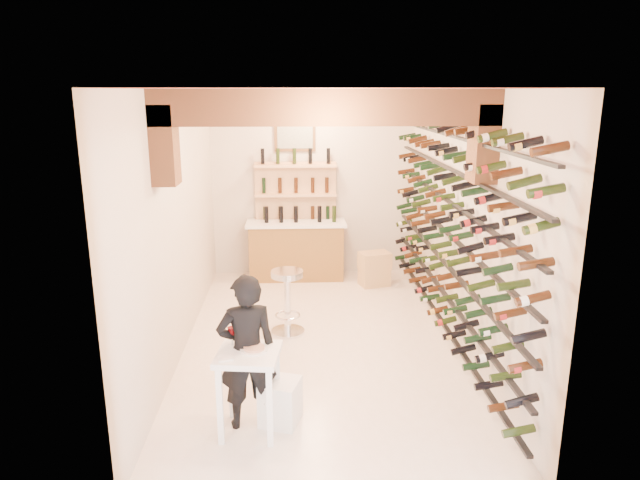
{
  "coord_description": "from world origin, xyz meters",
  "views": [
    {
      "loc": [
        -0.34,
        -6.84,
        3.18
      ],
      "look_at": [
        0.0,
        0.3,
        1.3
      ],
      "focal_mm": 31.92,
      "sensor_mm": 36.0,
      "label": 1
    }
  ],
  "objects_px": {
    "white_stool": "(280,402)",
    "back_counter": "(296,249)",
    "wine_rack": "(443,225)",
    "tasting_table": "(249,366)",
    "chrome_barstool": "(287,297)",
    "person": "(247,352)",
    "crate_lower": "(374,277)"
  },
  "relations": [
    {
      "from": "chrome_barstool",
      "to": "crate_lower",
      "type": "relative_size",
      "value": 1.86
    },
    {
      "from": "wine_rack",
      "to": "back_counter",
      "type": "height_order",
      "value": "wine_rack"
    },
    {
      "from": "back_counter",
      "to": "tasting_table",
      "type": "bearing_deg",
      "value": -95.93
    },
    {
      "from": "back_counter",
      "to": "white_stool",
      "type": "height_order",
      "value": "back_counter"
    },
    {
      "from": "person",
      "to": "chrome_barstool",
      "type": "xyz_separation_m",
      "value": [
        0.36,
        2.18,
        -0.27
      ]
    },
    {
      "from": "chrome_barstool",
      "to": "crate_lower",
      "type": "height_order",
      "value": "chrome_barstool"
    },
    {
      "from": "wine_rack",
      "to": "tasting_table",
      "type": "xyz_separation_m",
      "value": [
        -2.31,
        -1.96,
        -0.87
      ]
    },
    {
      "from": "wine_rack",
      "to": "back_counter",
      "type": "relative_size",
      "value": 3.35
    },
    {
      "from": "wine_rack",
      "to": "tasting_table",
      "type": "distance_m",
      "value": 3.15
    },
    {
      "from": "back_counter",
      "to": "crate_lower",
      "type": "bearing_deg",
      "value": -18.96
    },
    {
      "from": "wine_rack",
      "to": "chrome_barstool",
      "type": "bearing_deg",
      "value": 170.81
    },
    {
      "from": "white_stool",
      "to": "person",
      "type": "xyz_separation_m",
      "value": [
        -0.31,
        -0.02,
        0.55
      ]
    },
    {
      "from": "chrome_barstool",
      "to": "crate_lower",
      "type": "xyz_separation_m",
      "value": [
        1.44,
        1.88,
        -0.37
      ]
    },
    {
      "from": "tasting_table",
      "to": "chrome_barstool",
      "type": "xyz_separation_m",
      "value": [
        0.34,
        2.28,
        -0.17
      ]
    },
    {
      "from": "white_stool",
      "to": "back_counter",
      "type": "bearing_deg",
      "value": 87.55
    },
    {
      "from": "white_stool",
      "to": "chrome_barstool",
      "type": "xyz_separation_m",
      "value": [
        0.06,
        2.15,
        0.29
      ]
    },
    {
      "from": "back_counter",
      "to": "crate_lower",
      "type": "height_order",
      "value": "back_counter"
    },
    {
      "from": "white_stool",
      "to": "wine_rack",
      "type": "bearing_deg",
      "value": 42.19
    },
    {
      "from": "back_counter",
      "to": "white_stool",
      "type": "xyz_separation_m",
      "value": [
        -0.19,
        -4.48,
        -0.31
      ]
    },
    {
      "from": "back_counter",
      "to": "person",
      "type": "height_order",
      "value": "person"
    },
    {
      "from": "wine_rack",
      "to": "white_stool",
      "type": "relative_size",
      "value": 12.8
    },
    {
      "from": "wine_rack",
      "to": "white_stool",
      "type": "xyz_separation_m",
      "value": [
        -2.02,
        -1.83,
        -1.33
      ]
    },
    {
      "from": "tasting_table",
      "to": "crate_lower",
      "type": "distance_m",
      "value": 4.56
    },
    {
      "from": "tasting_table",
      "to": "white_stool",
      "type": "relative_size",
      "value": 2.25
    },
    {
      "from": "wine_rack",
      "to": "person",
      "type": "bearing_deg",
      "value": -141.43
    },
    {
      "from": "wine_rack",
      "to": "chrome_barstool",
      "type": "xyz_separation_m",
      "value": [
        -1.97,
        0.32,
        -1.04
      ]
    },
    {
      "from": "chrome_barstool",
      "to": "tasting_table",
      "type": "bearing_deg",
      "value": -98.56
    },
    {
      "from": "back_counter",
      "to": "crate_lower",
      "type": "xyz_separation_m",
      "value": [
        1.3,
        -0.45,
        -0.39
      ]
    },
    {
      "from": "wine_rack",
      "to": "back_counter",
      "type": "bearing_deg",
      "value": 124.66
    },
    {
      "from": "wine_rack",
      "to": "tasting_table",
      "type": "height_order",
      "value": "wine_rack"
    },
    {
      "from": "wine_rack",
      "to": "crate_lower",
      "type": "bearing_deg",
      "value": 103.46
    },
    {
      "from": "wine_rack",
      "to": "white_stool",
      "type": "height_order",
      "value": "wine_rack"
    }
  ]
}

